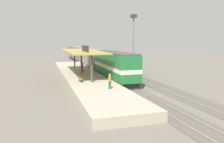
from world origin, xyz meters
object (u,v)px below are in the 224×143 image
(passenger_carriage_front, at_px, (91,58))
(platform_bench, at_px, (80,78))
(light_mast, at_px, (134,31))
(locomotive, at_px, (114,66))
(person_waiting, at_px, (82,67))
(freight_car, at_px, (121,62))
(passenger_carriage_rear, at_px, (77,53))
(person_walking, at_px, (110,81))

(passenger_carriage_front, bearing_deg, platform_bench, -105.39)
(light_mast, bearing_deg, platform_bench, -132.54)
(platform_bench, xyz_separation_m, light_mast, (13.80, 15.04, 7.05))
(platform_bench, relative_size, locomotive, 0.12)
(platform_bench, height_order, person_waiting, person_waiting)
(locomotive, relative_size, light_mast, 1.23)
(locomotive, distance_m, freight_car, 10.73)
(passenger_carriage_rear, bearing_deg, person_waiting, -97.04)
(locomotive, xyz_separation_m, light_mast, (7.80, 11.24, 5.99))
(passenger_carriage_front, bearing_deg, person_waiting, -108.12)
(freight_car, height_order, light_mast, light_mast)
(freight_car, relative_size, person_walking, 7.02)
(freight_car, distance_m, person_walking, 20.65)
(platform_bench, xyz_separation_m, person_waiting, (1.88, 9.20, 0.51))
(platform_bench, relative_size, passenger_carriage_rear, 0.09)
(person_walking, bearing_deg, passenger_carriage_front, 82.64)
(locomotive, xyz_separation_m, person_walking, (-3.53, -9.29, -0.56))
(platform_bench, relative_size, person_walking, 0.99)
(locomotive, xyz_separation_m, passenger_carriage_rear, (0.00, 38.80, -0.10))
(platform_bench, relative_size, light_mast, 0.15)
(freight_car, bearing_deg, passenger_carriage_front, 118.95)
(person_waiting, distance_m, person_walking, 14.71)
(passenger_carriage_rear, height_order, light_mast, light_mast)
(passenger_carriage_front, xyz_separation_m, light_mast, (7.80, -6.76, 6.08))
(platform_bench, bearing_deg, light_mast, 47.46)
(locomotive, height_order, passenger_carriage_rear, locomotive)
(locomotive, xyz_separation_m, passenger_carriage_front, (0.00, 18.00, -0.10))
(passenger_carriage_front, xyz_separation_m, person_walking, (-3.53, -27.29, -0.46))
(platform_bench, bearing_deg, passenger_carriage_rear, 81.98)
(platform_bench, bearing_deg, person_waiting, 78.47)
(passenger_carriage_front, height_order, person_waiting, passenger_carriage_front)
(locomotive, bearing_deg, person_walking, -110.77)
(light_mast, bearing_deg, passenger_carriage_rear, 105.80)
(passenger_carriage_rear, bearing_deg, locomotive, -90.00)
(light_mast, bearing_deg, person_waiting, -153.90)
(passenger_carriage_rear, xyz_separation_m, person_walking, (-3.53, -48.09, -0.46))
(passenger_carriage_rear, xyz_separation_m, person_waiting, (-4.12, -33.40, -0.46))
(platform_bench, bearing_deg, locomotive, 32.34)
(passenger_carriage_rear, xyz_separation_m, freight_car, (4.60, -29.11, -0.34))
(passenger_carriage_front, distance_m, person_walking, 27.53)
(passenger_carriage_rear, bearing_deg, platform_bench, -98.02)
(passenger_carriage_rear, bearing_deg, person_walking, -94.19)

